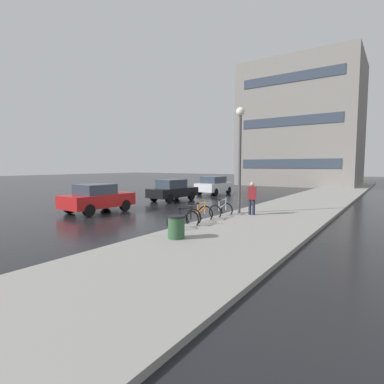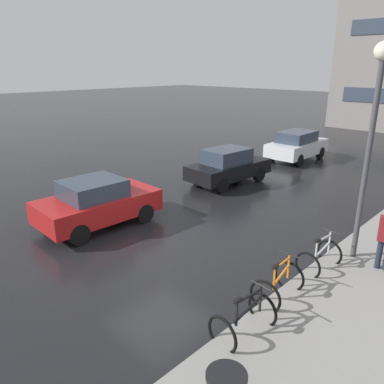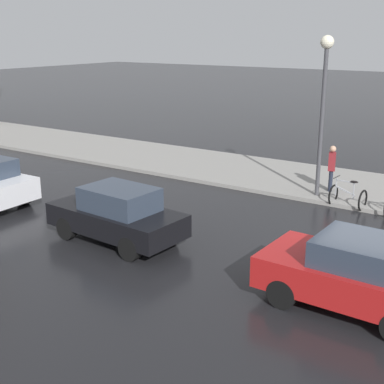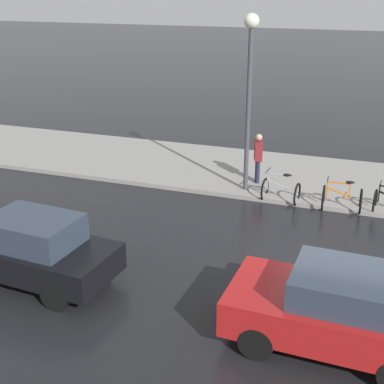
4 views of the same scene
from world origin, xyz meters
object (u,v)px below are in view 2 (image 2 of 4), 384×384
at_px(bicycle_third, 319,257).
at_px(car_black, 228,166).
at_px(streetlamp, 374,117).
at_px(car_white, 297,145).
at_px(bicycle_nearest, 243,320).
at_px(car_red, 97,202).
at_px(bicycle_second, 278,285).

relative_size(bicycle_third, car_black, 0.28).
bearing_deg(car_black, bicycle_third, -34.11).
bearing_deg(streetlamp, car_black, 155.23).
relative_size(car_black, car_white, 1.00).
bearing_deg(car_black, car_white, 90.21).
xyz_separation_m(bicycle_nearest, car_red, (-6.60, 1.05, 0.38)).
xyz_separation_m(car_black, streetlamp, (6.79, -3.13, 3.01)).
distance_m(bicycle_third, car_white, 12.20).
xyz_separation_m(bicycle_second, car_red, (-6.44, -0.42, 0.37)).
relative_size(car_red, streetlamp, 0.70).
xyz_separation_m(car_black, car_white, (-0.02, 6.03, 0.04)).
relative_size(bicycle_third, streetlamp, 0.21).
distance_m(bicycle_nearest, car_red, 6.70).
height_order(bicycle_second, car_black, car_black).
bearing_deg(bicycle_second, car_white, 117.55).
height_order(bicycle_second, streetlamp, streetlamp).
relative_size(car_red, car_white, 0.96).
height_order(bicycle_nearest, bicycle_second, bicycle_second).
relative_size(bicycle_nearest, car_white, 0.31).
relative_size(bicycle_nearest, car_red, 0.32).
distance_m(bicycle_nearest, car_white, 15.12).
height_order(car_white, streetlamp, streetlamp).
bearing_deg(car_red, bicycle_third, 18.85).
distance_m(car_red, car_white, 12.59).
height_order(bicycle_third, car_red, car_red).
distance_m(car_white, streetlamp, 11.80).
height_order(bicycle_nearest, bicycle_third, bicycle_third).
distance_m(bicycle_nearest, car_black, 10.01).
relative_size(car_white, streetlamp, 0.73).
bearing_deg(car_black, bicycle_nearest, -49.54).
xyz_separation_m(bicycle_second, streetlamp, (0.47, 3.01, 3.38)).
bearing_deg(bicycle_second, car_black, 135.86).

